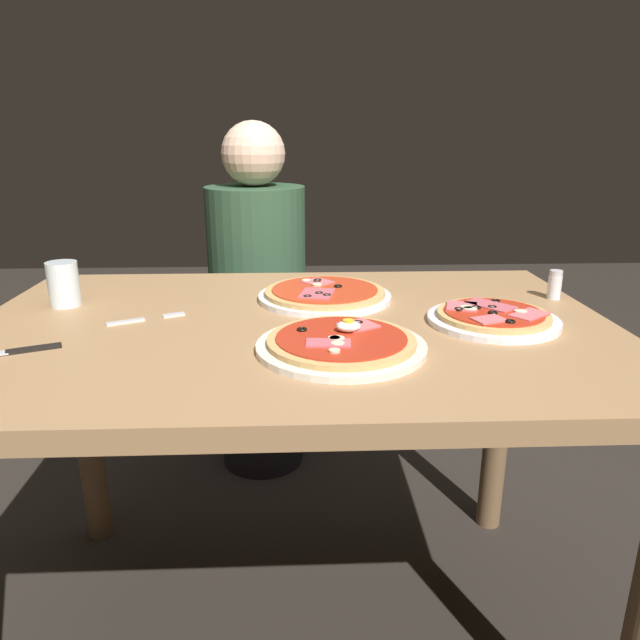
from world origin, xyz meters
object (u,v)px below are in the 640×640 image
Objects in this scene: pizza_across_left at (493,317)px; salt_shaker at (555,285)px; pizza_across_right at (325,294)px; pizza_foreground at (341,343)px; dining_table at (294,375)px; fork at (140,320)px; diner_person at (259,313)px; knife at (10,352)px; water_glass_near at (64,287)px.

salt_shaker is (0.20, 0.17, 0.02)m from pizza_across_left.
pizza_foreground is at bearing -87.66° from pizza_across_right.
dining_table is 8.74× the size of fork.
fork is (-0.31, 0.02, 0.12)m from dining_table.
pizza_across_left is (0.40, -0.02, 0.13)m from dining_table.
pizza_foreground is at bearing 102.45° from diner_person.
dining_table is 1.10× the size of diner_person.
diner_person reaches higher than salt_shaker.
dining_table is 0.63m from salt_shaker.
knife is (-0.49, -0.16, 0.12)m from dining_table.
pizza_across_left is at bearing -10.19° from water_glass_near.
diner_person reaches higher than pizza_across_right.
pizza_foreground is 1.61× the size of knife.
pizza_across_right reaches higher than knife.
dining_table is at bearing -165.99° from salt_shaker.
knife is at bearing -87.90° from water_glass_near.
pizza_across_left is 0.98m from diner_person.
fork is 0.81m from diner_person.
fork is at bearing -171.99° from salt_shaker.
water_glass_near reaches higher than dining_table.
pizza_foreground is at bearing -0.49° from knife.
knife is at bearing -171.48° from pizza_across_left.
water_glass_near reaches higher than salt_shaker.
salt_shaker is (0.91, 0.13, 0.03)m from fork.
salt_shaker is at bearing 15.62° from knife.
fork is 0.13× the size of diner_person.
knife is (-0.56, -0.32, -0.01)m from pizza_across_right.
pizza_foreground reaches higher than dining_table.
pizza_across_left reaches higher than dining_table.
dining_table is at bearing 17.55° from knife.
fork is 0.92m from salt_shaker.
water_glass_near reaches higher than pizza_across_right.
salt_shaker is at bearing 14.01° from dining_table.
diner_person reaches higher than dining_table.
water_glass_near is 0.66× the size of fork.
salt_shaker is at bearing 138.92° from diner_person.
salt_shaker is at bearing 40.94° from pizza_across_left.
pizza_across_right is 4.55× the size of salt_shaker.
diner_person is at bearing 98.88° from dining_table.
dining_table is at bearing 118.08° from pizza_foreground.
diner_person is at bearing 138.92° from salt_shaker.
water_glass_near is (-0.57, -0.03, 0.03)m from pizza_across_right.
water_glass_near is at bearing 59.12° from diner_person.
diner_person reaches higher than fork.
pizza_foreground is at bearing -148.90° from salt_shaker.
pizza_foreground is 0.33m from pizza_across_right.
pizza_across_right is 0.68m from diner_person.
pizza_across_right is (0.07, 0.17, 0.13)m from dining_table.
pizza_across_left is at bearing 123.22° from diner_person.
salt_shaker is at bearing 31.10° from pizza_foreground.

